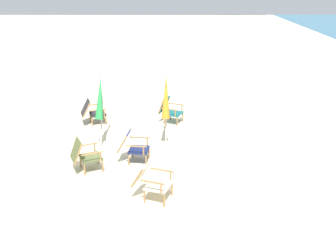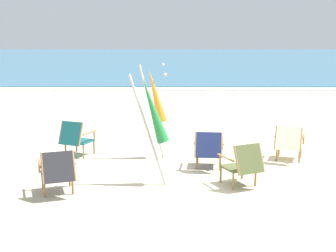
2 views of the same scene
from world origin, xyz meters
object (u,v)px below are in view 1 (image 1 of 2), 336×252
object	(u,v)px
umbrella_furled_orange	(166,98)
beach_chair_back_left	(132,146)
beach_chair_mid_center	(92,111)
beach_chair_front_left	(169,109)
beach_chair_back_right	(84,154)
beach_chair_front_right	(151,180)
umbrella_furled_green	(100,98)

from	to	relation	value
umbrella_furled_orange	beach_chair_back_left	bearing A→B (deg)	-37.03
beach_chair_mid_center	umbrella_furled_orange	world-z (taller)	umbrella_furled_orange
beach_chair_front_left	umbrella_furled_orange	xyz separation A→B (m)	(1.76, -0.07, 0.92)
beach_chair_back_right	umbrella_furled_orange	xyz separation A→B (m)	(-1.62, 1.91, 0.92)
beach_chair_back_right	beach_chair_back_left	size ratio (longest dim) A/B	1.08
beach_chair_front_right	umbrella_furled_green	distance (m)	3.32
beach_chair_front_right	umbrella_furled_green	world-z (taller)	umbrella_furled_green
beach_chair_front_left	beach_chair_front_right	xyz separation A→B (m)	(4.60, -0.33, -0.01)
beach_chair_back_right	beach_chair_back_left	bearing A→B (deg)	115.92
beach_chair_front_right	umbrella_furled_orange	size ratio (longest dim) A/B	0.44
beach_chair_back_left	beach_chair_mid_center	bearing A→B (deg)	-150.25
umbrella_furled_green	beach_chair_back_left	bearing A→B (deg)	41.15
beach_chair_back_left	beach_chair_back_right	bearing A→B (deg)	-64.08
beach_chair_back_right	beach_chair_back_left	xyz separation A→B (m)	(-0.53, 1.09, -0.01)
beach_chair_mid_center	umbrella_furled_green	size ratio (longest dim) A/B	0.44
beach_chair_front_right	beach_chair_mid_center	bearing A→B (deg)	-154.64
beach_chair_back_right	beach_chair_front_right	size ratio (longest dim) A/B	0.96
beach_chair_back_right	umbrella_furled_orange	size ratio (longest dim) A/B	0.42
beach_chair_back_right	umbrella_furled_green	size ratio (longest dim) A/B	0.43
beach_chair_back_left	umbrella_furled_orange	distance (m)	1.66
beach_chair_back_left	beach_chair_front_right	distance (m)	1.83
beach_chair_front_left	umbrella_furled_green	world-z (taller)	umbrella_furled_green
beach_chair_front_left	beach_chair_mid_center	world-z (taller)	beach_chair_front_left
beach_chair_front_left	beach_chair_mid_center	xyz separation A→B (m)	(0.19, -2.42, -0.01)
beach_chair_mid_center	umbrella_furled_green	distance (m)	1.93
beach_chair_back_left	beach_chair_mid_center	xyz separation A→B (m)	(-2.67, -1.53, 0.00)
beach_chair_back_left	umbrella_furled_orange	bearing A→B (deg)	142.97
beach_chair_back_left	beach_chair_front_left	size ratio (longest dim) A/B	0.95
umbrella_furled_orange	beach_chair_front_right	bearing A→B (deg)	-5.22
beach_chair_back_right	beach_chair_front_right	bearing A→B (deg)	53.62
beach_chair_back_left	umbrella_furled_orange	size ratio (longest dim) A/B	0.39
beach_chair_back_right	beach_chair_front_left	size ratio (longest dim) A/B	1.03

